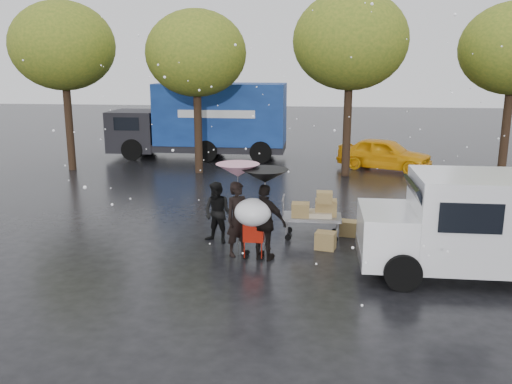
# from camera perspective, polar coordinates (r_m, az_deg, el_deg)

# --- Properties ---
(ground) EXTENTS (90.00, 90.00, 0.00)m
(ground) POSITION_cam_1_polar(r_m,az_deg,el_deg) (12.53, -0.15, -7.32)
(ground) COLOR black
(ground) RESTS_ON ground
(person_pink) EXTENTS (0.76, 0.75, 1.77)m
(person_pink) POSITION_cam_1_polar(r_m,az_deg,el_deg) (12.68, -1.89, -2.85)
(person_pink) COLOR black
(person_pink) RESTS_ON ground
(person_middle) EXTENTS (0.92, 0.83, 1.55)m
(person_middle) POSITION_cam_1_polar(r_m,az_deg,el_deg) (13.63, -4.08, -2.19)
(person_middle) COLOR black
(person_middle) RESTS_ON ground
(person_black) EXTENTS (1.13, 0.77, 1.78)m
(person_black) POSITION_cam_1_polar(r_m,az_deg,el_deg) (12.39, 0.95, -3.23)
(person_black) COLOR black
(person_black) RESTS_ON ground
(umbrella_pink) EXTENTS (1.01, 1.01, 2.20)m
(umbrella_pink) POSITION_cam_1_polar(r_m,az_deg,el_deg) (12.41, -1.93, 2.29)
(umbrella_pink) COLOR #4C4C4C
(umbrella_pink) RESTS_ON ground
(umbrella_black) EXTENTS (1.06, 1.06, 2.13)m
(umbrella_black) POSITION_cam_1_polar(r_m,az_deg,el_deg) (12.12, 0.97, 1.69)
(umbrella_black) COLOR #4C4C4C
(umbrella_black) RESTS_ON ground
(vendor_cart) EXTENTS (1.52, 0.80, 1.27)m
(vendor_cart) POSITION_cam_1_polar(r_m,az_deg,el_deg) (14.05, 6.27, -1.97)
(vendor_cart) COLOR slate
(vendor_cart) RESTS_ON ground
(shopping_cart) EXTENTS (0.84, 0.84, 1.46)m
(shopping_cart) POSITION_cam_1_polar(r_m,az_deg,el_deg) (12.31, -0.31, -2.50)
(shopping_cart) COLOR #A01609
(shopping_cart) RESTS_ON ground
(white_van) EXTENTS (4.91, 2.18, 2.20)m
(white_van) POSITION_cam_1_polar(r_m,az_deg,el_deg) (12.35, 23.11, -3.09)
(white_van) COLOR white
(white_van) RESTS_ON ground
(blue_truck) EXTENTS (8.30, 2.60, 3.50)m
(blue_truck) POSITION_cam_1_polar(r_m,az_deg,el_deg) (25.90, -5.51, 7.47)
(blue_truck) COLOR navy
(blue_truck) RESTS_ON ground
(box_ground_near) EXTENTS (0.55, 0.48, 0.43)m
(box_ground_near) POSITION_cam_1_polar(r_m,az_deg,el_deg) (13.38, 7.33, -5.09)
(box_ground_near) COLOR olive
(box_ground_near) RESTS_ON ground
(box_ground_far) EXTENTS (0.57, 0.48, 0.39)m
(box_ground_far) POSITION_cam_1_polar(r_m,az_deg,el_deg) (14.50, 9.86, -3.78)
(box_ground_far) COLOR olive
(box_ground_far) RESTS_ON ground
(yellow_taxi) EXTENTS (4.23, 3.02, 1.34)m
(yellow_taxi) POSITION_cam_1_polar(r_m,az_deg,el_deg) (23.67, 13.38, 3.94)
(yellow_taxi) COLOR #FFAF0D
(yellow_taxi) RESTS_ON ground
(tree_row) EXTENTS (21.60, 4.40, 7.12)m
(tree_row) POSITION_cam_1_polar(r_m,az_deg,el_deg) (21.72, 1.78, 15.00)
(tree_row) COLOR black
(tree_row) RESTS_ON ground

